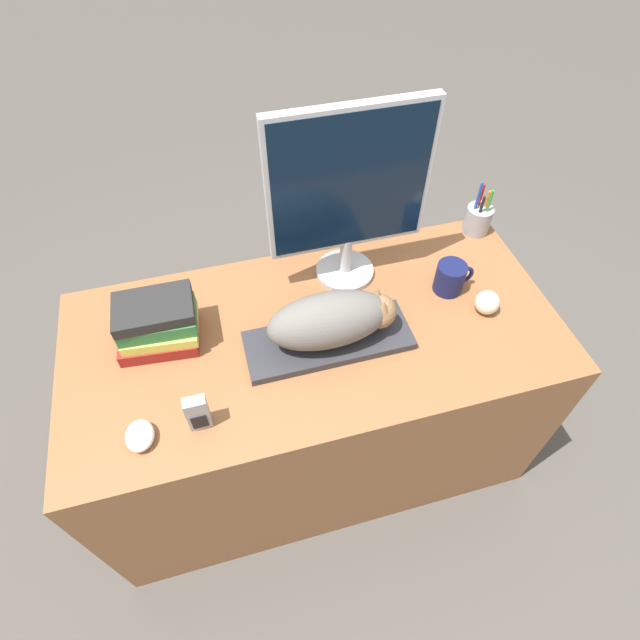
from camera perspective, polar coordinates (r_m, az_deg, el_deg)
ground_plane at (r=1.89m, az=2.35°, el=-22.76°), size 12.00×12.00×0.00m
desk at (r=1.69m, az=-0.55°, el=-8.74°), size 1.39×0.66×0.71m
keyboard at (r=1.36m, az=0.95°, el=-2.35°), size 0.45×0.17×0.02m
cat at (r=1.29m, az=1.64°, el=0.12°), size 0.35×0.15×0.15m
monitor at (r=1.35m, az=3.38°, el=14.65°), size 0.44×0.18×0.54m
computer_mouse at (r=1.27m, az=-19.90°, el=-12.33°), size 0.07×0.09×0.04m
coffee_mug at (r=1.52m, az=14.71°, el=4.71°), size 0.12×0.09×0.09m
pen_cup at (r=1.74m, az=17.61°, el=10.98°), size 0.09×0.09×0.19m
baseball at (r=1.49m, az=18.56°, el=1.92°), size 0.07×0.07×0.07m
phone at (r=1.22m, az=-13.79°, el=-10.31°), size 0.05×0.03×0.11m
book_stack at (r=1.39m, az=-18.06°, el=-0.38°), size 0.23×0.18×0.14m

